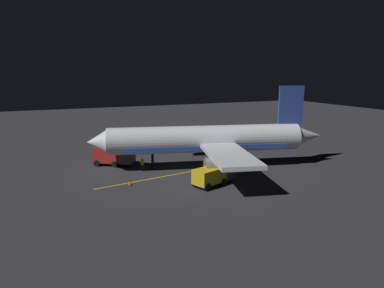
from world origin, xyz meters
The scene contains 8 objects.
ground_plane centered at (0.00, 0.00, -0.10)m, with size 180.00×180.00×0.20m, color #2C2C31.
apron_guide_stripe centered at (-1.43, 4.00, 0.00)m, with size 0.24×24.03×0.01m, color gold.
airliner centered at (-0.14, -0.55, 3.89)m, with size 28.10×32.86×11.26m.
baggage_truck centered at (6.30, 11.71, 1.32)m, with size 4.91×5.85×2.62m.
catering_truck centered at (-7.55, 2.58, 1.14)m, with size 3.94×6.02×2.17m.
ground_crew_worker centered at (1.70, 8.58, 0.89)m, with size 0.40×0.40×1.74m.
traffic_cone_near_left centered at (-3.81, 11.68, 0.25)m, with size 0.50×0.50×0.55m.
traffic_cone_near_right centered at (5.09, 8.19, 0.25)m, with size 0.50×0.50×0.55m.
Camera 1 is at (-43.10, 20.88, 13.21)m, focal length 32.97 mm.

